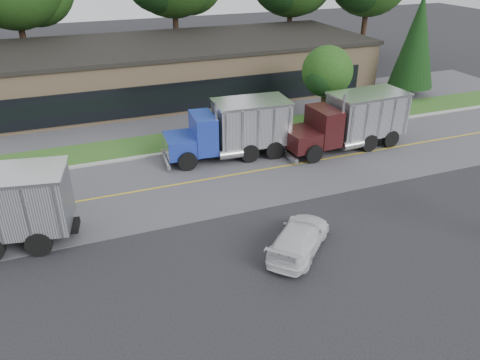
# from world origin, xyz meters

# --- Properties ---
(ground) EXTENTS (140.00, 140.00, 0.00)m
(ground) POSITION_xyz_m (0.00, 0.00, 0.00)
(ground) COLOR #303034
(ground) RESTS_ON ground
(road) EXTENTS (60.00, 8.00, 0.02)m
(road) POSITION_xyz_m (0.00, 9.00, 0.00)
(road) COLOR slate
(road) RESTS_ON ground
(center_line) EXTENTS (60.00, 0.12, 0.01)m
(center_line) POSITION_xyz_m (0.00, 9.00, 0.00)
(center_line) COLOR gold
(center_line) RESTS_ON ground
(curb) EXTENTS (60.00, 0.30, 0.12)m
(curb) POSITION_xyz_m (0.00, 13.20, 0.00)
(curb) COLOR #9E9E99
(curb) RESTS_ON ground
(grass_verge) EXTENTS (60.00, 3.40, 0.03)m
(grass_verge) POSITION_xyz_m (0.00, 15.00, 0.00)
(grass_verge) COLOR #304F1B
(grass_verge) RESTS_ON ground
(far_parking) EXTENTS (60.00, 7.00, 0.02)m
(far_parking) POSITION_xyz_m (0.00, 20.00, 0.00)
(far_parking) COLOR slate
(far_parking) RESTS_ON ground
(strip_mall) EXTENTS (32.00, 12.00, 4.00)m
(strip_mall) POSITION_xyz_m (2.00, 26.00, 2.00)
(strip_mall) COLOR tan
(strip_mall) RESTS_ON ground
(evergreen_right) EXTENTS (3.62, 3.62, 8.24)m
(evergreen_right) POSITION_xyz_m (20.00, 18.00, 4.52)
(evergreen_right) COLOR #382619
(evergreen_right) RESTS_ON ground
(tree_verge) EXTENTS (3.79, 3.57, 5.40)m
(tree_verge) POSITION_xyz_m (10.06, 15.05, 3.43)
(tree_verge) COLOR #382619
(tree_verge) RESTS_ON ground
(dump_truck_blue) EXTENTS (7.65, 3.09, 3.36)m
(dump_truck_blue) POSITION_xyz_m (1.78, 11.49, 1.80)
(dump_truck_blue) COLOR black
(dump_truck_blue) RESTS_ON ground
(dump_truck_maroon) EXTENTS (8.23, 3.08, 3.36)m
(dump_truck_maroon) POSITION_xyz_m (9.10, 10.20, 1.80)
(dump_truck_maroon) COLOR black
(dump_truck_maroon) RESTS_ON ground
(rally_car) EXTENTS (4.32, 4.26, 1.25)m
(rally_car) POSITION_xyz_m (0.85, 1.30, 0.63)
(rally_car) COLOR silver
(rally_car) RESTS_ON ground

